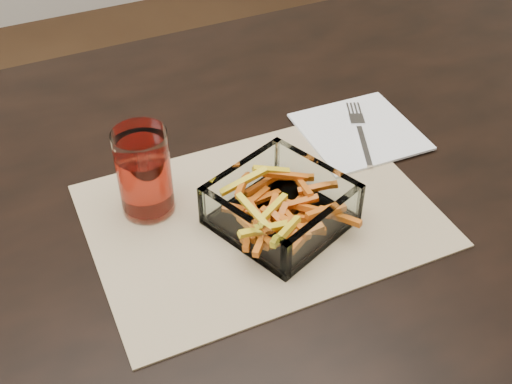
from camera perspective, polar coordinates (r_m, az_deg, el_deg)
dining_table at (r=0.99m, az=-2.87°, el=-2.53°), size 1.60×0.90×0.75m
placemat at (r=0.86m, az=0.43°, el=-2.05°), size 0.46×0.34×0.00m
glass_bowl at (r=0.84m, az=2.23°, el=-1.36°), size 0.20×0.20×0.06m
tumbler at (r=0.85m, az=-9.88°, el=1.49°), size 0.07×0.07×0.12m
napkin at (r=1.02m, az=9.17°, el=5.35°), size 0.18×0.18×0.00m
fork at (r=1.02m, az=9.22°, el=5.44°), size 0.08×0.16×0.00m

